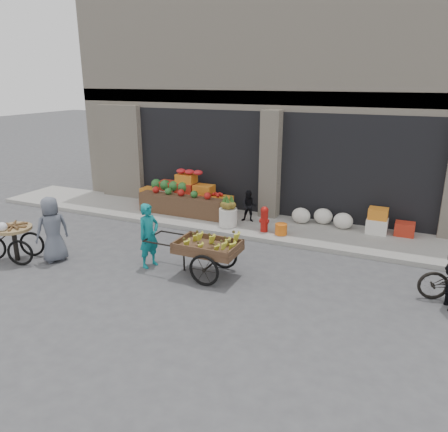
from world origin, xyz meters
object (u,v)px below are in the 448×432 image
at_px(vendor_woman, 149,235).
at_px(pineapple_bin, 228,217).
at_px(seated_person, 249,206).
at_px(tricycle_cart, 14,238).
at_px(vendor_grey, 52,229).
at_px(banana_cart, 206,245).
at_px(orange_bucket, 281,229).
at_px(fire_hydrant, 264,218).

bearing_deg(vendor_woman, pineapple_bin, 5.34).
xyz_separation_m(seated_person, tricycle_cart, (-4.09, -4.70, -0.02)).
bearing_deg(vendor_grey, banana_cart, 127.69).
bearing_deg(seated_person, orange_bucket, -40.26).
relative_size(pineapple_bin, vendor_grey, 0.33).
distance_m(pineapple_bin, orange_bucket, 1.61).
xyz_separation_m(seated_person, banana_cart, (0.38, -3.57, 0.12)).
bearing_deg(banana_cart, seated_person, 96.24).
height_order(orange_bucket, tricycle_cart, tricycle_cart).
distance_m(orange_bucket, vendor_woman, 3.73).
bearing_deg(fire_hydrant, vendor_woman, -119.54).
height_order(vendor_woman, vendor_grey, vendor_grey).
height_order(seated_person, tricycle_cart, seated_person).
relative_size(seated_person, banana_cart, 0.40).
xyz_separation_m(pineapple_bin, vendor_woman, (-0.61, -3.06, 0.38)).
relative_size(fire_hydrant, vendor_woman, 0.48).
relative_size(seated_person, vendor_grey, 0.60).
height_order(orange_bucket, seated_person, seated_person).
distance_m(banana_cart, vendor_woman, 1.39).
bearing_deg(tricycle_cart, vendor_woman, -1.86).
xyz_separation_m(pineapple_bin, vendor_grey, (-2.84, -3.73, 0.41)).
bearing_deg(pineapple_bin, vendor_grey, -127.26).
relative_size(fire_hydrant, seated_person, 0.76).
height_order(pineapple_bin, vendor_grey, vendor_grey).
xyz_separation_m(vendor_woman, tricycle_cart, (-3.08, -1.04, -0.18)).
height_order(fire_hydrant, banana_cart, banana_cart).
bearing_deg(seated_person, tricycle_cart, -141.00).
distance_m(orange_bucket, seated_person, 1.42).
xyz_separation_m(orange_bucket, banana_cart, (-0.82, -2.87, 0.43)).
distance_m(seated_person, vendor_woman, 3.80).
height_order(orange_bucket, vendor_woman, vendor_woman).
bearing_deg(orange_bucket, fire_hydrant, 174.29).
height_order(fire_hydrant, seated_person, seated_person).
relative_size(seated_person, vendor_woman, 0.62).
height_order(pineapple_bin, fire_hydrant, fire_hydrant).
xyz_separation_m(orange_bucket, vendor_grey, (-4.44, -3.63, 0.51)).
height_order(seated_person, vendor_woman, vendor_woman).
relative_size(vendor_woman, vendor_grey, 0.96).
relative_size(fire_hydrant, banana_cart, 0.31).
bearing_deg(vendor_grey, vendor_woman, 132.41).
bearing_deg(vendor_grey, pineapple_bin, 168.53).
relative_size(orange_bucket, seated_person, 0.34).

